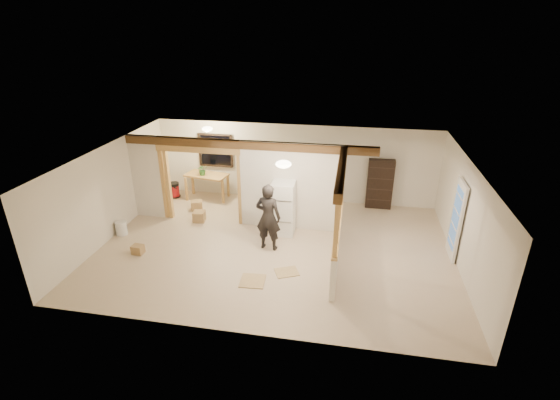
% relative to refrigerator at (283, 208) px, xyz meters
% --- Properties ---
extents(floor, '(9.00, 6.50, 0.01)m').
position_rel_refrigerator_xyz_m(floor, '(-0.07, -0.84, -0.76)').
color(floor, '#C1AB8F').
rests_on(floor, ground).
extents(ceiling, '(9.00, 6.50, 0.01)m').
position_rel_refrigerator_xyz_m(ceiling, '(-0.07, -0.84, 1.75)').
color(ceiling, white).
extents(wall_back, '(9.00, 0.01, 2.50)m').
position_rel_refrigerator_xyz_m(wall_back, '(-0.07, 2.41, 0.50)').
color(wall_back, silver).
rests_on(wall_back, floor).
extents(wall_front, '(9.00, 0.01, 2.50)m').
position_rel_refrigerator_xyz_m(wall_front, '(-0.07, -4.09, 0.50)').
color(wall_front, silver).
rests_on(wall_front, floor).
extents(wall_left, '(0.01, 6.50, 2.50)m').
position_rel_refrigerator_xyz_m(wall_left, '(-4.57, -0.84, 0.50)').
color(wall_left, silver).
rests_on(wall_left, floor).
extents(wall_right, '(0.01, 6.50, 2.50)m').
position_rel_refrigerator_xyz_m(wall_right, '(4.43, -0.84, 0.50)').
color(wall_right, silver).
rests_on(wall_right, floor).
extents(partition_left_stub, '(0.90, 0.12, 2.50)m').
position_rel_refrigerator_xyz_m(partition_left_stub, '(-4.12, 0.36, 0.50)').
color(partition_left_stub, silver).
rests_on(partition_left_stub, floor).
extents(partition_center, '(2.80, 0.12, 2.50)m').
position_rel_refrigerator_xyz_m(partition_center, '(0.13, 0.36, 0.50)').
color(partition_center, silver).
rests_on(partition_center, floor).
extents(doorway_frame, '(2.46, 0.14, 2.20)m').
position_rel_refrigerator_xyz_m(doorway_frame, '(-2.47, 0.36, 0.35)').
color(doorway_frame, tan).
rests_on(doorway_frame, floor).
extents(header_beam_back, '(7.00, 0.18, 0.22)m').
position_rel_refrigerator_xyz_m(header_beam_back, '(-1.07, 0.36, 1.63)').
color(header_beam_back, brown).
rests_on(header_beam_back, ceiling).
extents(header_beam_right, '(0.18, 3.30, 0.22)m').
position_rel_refrigerator_xyz_m(header_beam_right, '(1.53, -1.24, 1.63)').
color(header_beam_right, brown).
rests_on(header_beam_right, ceiling).
extents(pony_wall, '(0.12, 3.20, 1.00)m').
position_rel_refrigerator_xyz_m(pony_wall, '(1.53, -1.24, -0.25)').
color(pony_wall, silver).
rests_on(pony_wall, floor).
extents(stud_partition, '(0.14, 3.20, 1.32)m').
position_rel_refrigerator_xyz_m(stud_partition, '(1.53, -1.24, 0.91)').
color(stud_partition, tan).
rests_on(stud_partition, pony_wall).
extents(window_back, '(1.12, 0.10, 1.10)m').
position_rel_refrigerator_xyz_m(window_back, '(-2.67, 2.33, 0.80)').
color(window_back, black).
rests_on(window_back, wall_back).
extents(french_door, '(0.12, 0.86, 2.00)m').
position_rel_refrigerator_xyz_m(french_door, '(4.35, -0.44, 0.25)').
color(french_door, white).
rests_on(french_door, floor).
extents(ceiling_dome_main, '(0.36, 0.36, 0.16)m').
position_rel_refrigerator_xyz_m(ceiling_dome_main, '(0.23, -1.34, 1.73)').
color(ceiling_dome_main, '#FFEABF').
rests_on(ceiling_dome_main, ceiling).
extents(ceiling_dome_util, '(0.32, 0.32, 0.14)m').
position_rel_refrigerator_xyz_m(ceiling_dome_util, '(-2.57, 1.46, 1.73)').
color(ceiling_dome_util, '#FFEABF').
rests_on(ceiling_dome_util, ceiling).
extents(hanging_bulb, '(0.07, 0.07, 0.07)m').
position_rel_refrigerator_xyz_m(hanging_bulb, '(-2.07, 0.76, 1.43)').
color(hanging_bulb, '#FFD88C').
rests_on(hanging_bulb, ceiling).
extents(refrigerator, '(0.62, 0.60, 1.50)m').
position_rel_refrigerator_xyz_m(refrigerator, '(0.00, 0.00, 0.00)').
color(refrigerator, white).
rests_on(refrigerator, floor).
extents(woman, '(0.70, 0.50, 1.78)m').
position_rel_refrigerator_xyz_m(woman, '(-0.23, -0.90, 0.14)').
color(woman, black).
rests_on(woman, floor).
extents(work_table, '(1.46, 0.90, 0.86)m').
position_rel_refrigerator_xyz_m(work_table, '(-2.88, 1.91, -0.32)').
color(work_table, tan).
rests_on(work_table, floor).
extents(potted_plant, '(0.41, 0.39, 0.36)m').
position_rel_refrigerator_xyz_m(potted_plant, '(-2.97, 1.81, 0.29)').
color(potted_plant, '#396A2C').
rests_on(potted_plant, work_table).
extents(shop_vac, '(0.49, 0.49, 0.51)m').
position_rel_refrigerator_xyz_m(shop_vac, '(-4.03, 1.82, -0.49)').
color(shop_vac, maroon).
rests_on(shop_vac, floor).
extents(bookshelf, '(0.79, 0.26, 1.58)m').
position_rel_refrigerator_xyz_m(bookshelf, '(2.67, 2.21, 0.04)').
color(bookshelf, black).
rests_on(bookshelf, floor).
extents(bucket, '(0.34, 0.34, 0.39)m').
position_rel_refrigerator_xyz_m(bucket, '(-4.38, -0.91, -0.56)').
color(bucket, silver).
rests_on(bucket, floor).
extents(box_util_a, '(0.43, 0.41, 0.29)m').
position_rel_refrigerator_xyz_m(box_util_a, '(-2.93, 1.00, -0.60)').
color(box_util_a, '#A07C4D').
rests_on(box_util_a, floor).
extents(box_util_b, '(0.37, 0.37, 0.31)m').
position_rel_refrigerator_xyz_m(box_util_b, '(-2.56, 0.26, -0.60)').
color(box_util_b, '#A07C4D').
rests_on(box_util_b, floor).
extents(box_front, '(0.30, 0.25, 0.23)m').
position_rel_refrigerator_xyz_m(box_front, '(-3.45, -1.77, -0.64)').
color(box_front, '#A07C4D').
rests_on(box_front, floor).
extents(floor_panel_near, '(0.59, 0.59, 0.02)m').
position_rel_refrigerator_xyz_m(floor_panel_near, '(-0.28, -2.42, -0.74)').
color(floor_panel_near, tan).
rests_on(floor_panel_near, floor).
extents(floor_panel_far, '(0.66, 0.61, 0.02)m').
position_rel_refrigerator_xyz_m(floor_panel_far, '(0.42, -1.93, -0.74)').
color(floor_panel_far, tan).
rests_on(floor_panel_far, floor).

